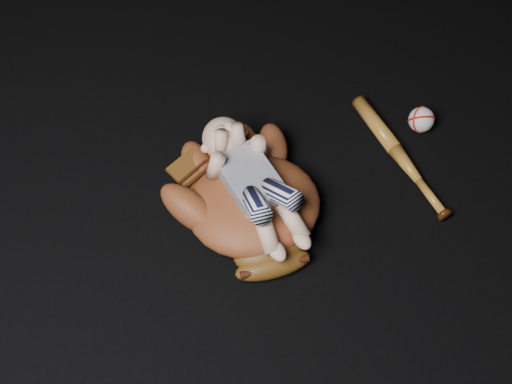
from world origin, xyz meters
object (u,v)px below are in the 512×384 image
(newborn_baby, at_px, (256,184))
(baseball, at_px, (421,120))
(baseball_bat, at_px, (400,156))
(baseball_glove, at_px, (253,201))

(newborn_baby, height_order, baseball, newborn_baby)
(baseball_bat, relative_size, baseball, 6.16)
(baseball_bat, bearing_deg, newborn_baby, -172.90)
(baseball_glove, bearing_deg, newborn_baby, 4.18)
(newborn_baby, bearing_deg, baseball, 4.91)
(baseball_glove, height_order, baseball_bat, baseball_glove)
(baseball_glove, height_order, baseball, baseball_glove)
(baseball_glove, xyz_separation_m, baseball_bat, (0.39, 0.05, -0.05))
(baseball_glove, bearing_deg, baseball_bat, 8.50)
(newborn_baby, bearing_deg, baseball_bat, -2.98)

